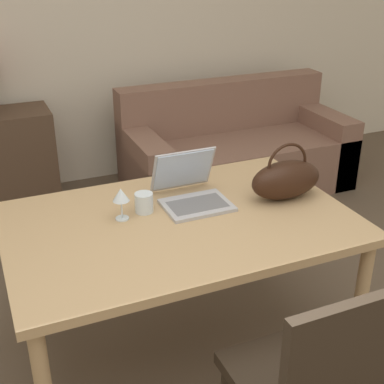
# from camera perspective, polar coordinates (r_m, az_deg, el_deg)

# --- Properties ---
(wall_back) EXTENTS (10.00, 0.06, 2.70)m
(wall_back) POSITION_cam_1_polar(r_m,az_deg,el_deg) (4.24, -15.09, 18.12)
(wall_back) COLOR beige
(wall_back) RESTS_ON ground_plane
(dining_table) EXTENTS (1.49, 0.97, 0.72)m
(dining_table) POSITION_cam_1_polar(r_m,az_deg,el_deg) (2.36, -1.31, -4.47)
(dining_table) COLOR tan
(dining_table) RESTS_ON ground_plane
(chair) EXTENTS (0.44, 0.44, 0.89)m
(chair) POSITION_cam_1_polar(r_m,az_deg,el_deg) (1.94, 12.67, -18.91)
(chair) COLOR #2D2319
(chair) RESTS_ON ground_plane
(couch) EXTENTS (1.74, 0.79, 0.82)m
(couch) POSITION_cam_1_polar(r_m,az_deg,el_deg) (4.26, 4.63, 4.13)
(couch) COLOR #7F5B4C
(couch) RESTS_ON ground_plane
(laptop) EXTENTS (0.30, 0.33, 0.23)m
(laptop) POSITION_cam_1_polar(r_m,az_deg,el_deg) (2.47, -0.19, 0.42)
(laptop) COLOR #ADADB2
(laptop) RESTS_ON dining_table
(drinking_glass) EXTENTS (0.08, 0.08, 0.09)m
(drinking_glass) POSITION_cam_1_polar(r_m,az_deg,el_deg) (2.38, -5.15, -1.14)
(drinking_glass) COLOR silver
(drinking_glass) RESTS_ON dining_table
(wine_glass) EXTENTS (0.07, 0.07, 0.15)m
(wine_glass) POSITION_cam_1_polar(r_m,az_deg,el_deg) (2.30, -7.59, -0.47)
(wine_glass) COLOR silver
(wine_glass) RESTS_ON dining_table
(handbag) EXTENTS (0.35, 0.16, 0.27)m
(handbag) POSITION_cam_1_polar(r_m,az_deg,el_deg) (2.51, 9.99, 1.38)
(handbag) COLOR black
(handbag) RESTS_ON dining_table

